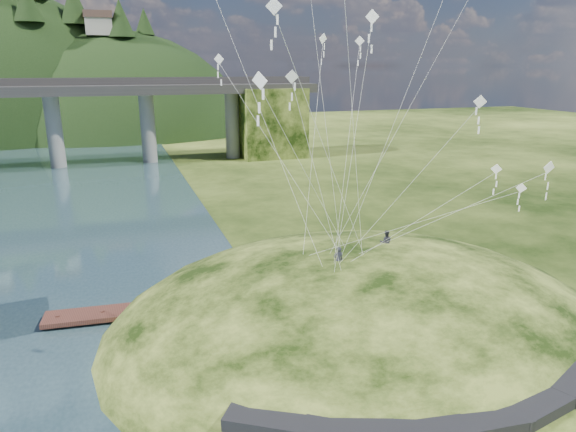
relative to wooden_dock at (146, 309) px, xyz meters
name	(u,v)px	position (x,y,z in m)	size (l,w,h in m)	color
ground	(257,360)	(5.91, -8.19, -0.42)	(320.00, 320.00, 0.00)	black
grass_hill	(361,344)	(13.91, -6.19, -1.92)	(36.00, 32.00, 13.00)	black
footpath	(468,402)	(13.37, -17.94, 1.66)	(22.29, 5.84, 0.83)	black
wooden_dock	(146,309)	(0.00, 0.00, 0.00)	(13.62, 3.22, 0.96)	#3E1F19
kite_flyers	(372,235)	(15.21, -4.60, 5.36)	(5.65, 3.10, 1.92)	#272834
kite_swarm	(371,38)	(13.54, -6.42, 18.08)	(19.74, 18.06, 18.21)	white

